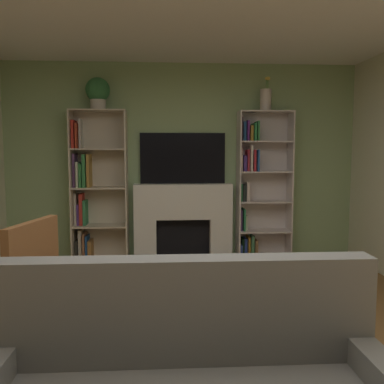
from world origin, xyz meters
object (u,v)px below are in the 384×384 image
vase_with_flowers (266,99)px  armchair (11,287)px  potted_plant (98,92)px  coffee_table (181,330)px  tv (183,158)px  bookshelf_left (93,192)px  bookshelf_right (257,187)px  fireplace (183,220)px

vase_with_flowers → armchair: 3.91m
potted_plant → coffee_table: bearing=-72.8°
tv → vase_with_flowers: size_ratio=2.57×
bookshelf_left → coffee_table: 3.26m
vase_with_flowers → coffee_table: bearing=-112.6°
vase_with_flowers → armchair: (-2.42, -2.62, -1.62)m
tv → bookshelf_right: bearing=-4.4°
fireplace → bookshelf_left: bookshelf_left is taller
armchair → potted_plant: bearing=84.8°
potted_plant → armchair: potted_plant is taller
bookshelf_left → coffee_table: bearing=-71.3°
bookshelf_right → tv: bearing=175.6°
coffee_table → potted_plant: bearing=107.2°
fireplace → bookshelf_left: (-1.19, 0.00, 0.39)m
tv → vase_with_flowers: (1.09, -0.12, 0.78)m
bookshelf_right → coffee_table: bookshelf_right is taller
potted_plant → coffee_table: 3.66m
armchair → coffee_table: size_ratio=1.34×
tv → bookshelf_right: (1.01, -0.08, -0.39)m
bookshelf_right → fireplace: bearing=-179.4°
tv → armchair: size_ratio=1.13×
fireplace → vase_with_flowers: bearing=-1.7°
armchair → bookshelf_left: bearing=86.9°
coffee_table → tv: bearing=87.1°
fireplace → vase_with_flowers: size_ratio=3.18×
armchair → coffee_table: bearing=-18.4°
vase_with_flowers → fireplace: bearing=178.3°
bookshelf_left → vase_with_flowers: 2.58m
potted_plant → armchair: bearing=-95.2°
armchair → tv: bearing=64.1°
bookshelf_left → coffee_table: (1.03, -3.04, -0.57)m
bookshelf_left → armchair: size_ratio=1.99×
potted_plant → bookshelf_left: bearing=161.3°
coffee_table → vase_with_flowers: bearing=67.4°
potted_plant → coffee_table: potted_plant is taller
fireplace → coffee_table: bearing=-93.0°
tv → bookshelf_left: bearing=-175.8°
bookshelf_right → coffee_table: 3.32m
vase_with_flowers → armchair: vase_with_flowers is taller
bookshelf_right → potted_plant: 2.44m
fireplace → bookshelf_right: size_ratio=0.70×
tv → bookshelf_right: bookshelf_right is taller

